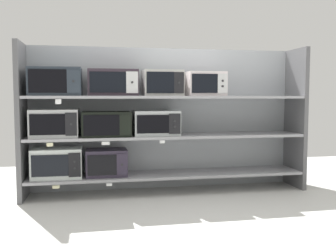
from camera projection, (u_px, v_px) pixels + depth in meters
The scene contains 22 objects.
ground at pixel (189, 220), 3.41m from camera, with size 7.10×6.00×0.02m, color silver.
back_panel at pixel (164, 118), 4.58m from camera, with size 3.30×0.04×1.67m, color #9EA3A8.
upright_left at pixel (22, 121), 4.03m from camera, with size 0.05×0.48×1.67m, color #5B5B5E.
upright_right at pixel (296, 118), 4.62m from camera, with size 0.05×0.48×1.67m, color #5B5B5E.
shelf_0 at pixel (168, 174), 4.37m from camera, with size 3.10×0.48×0.03m, color #99999E.
microwave_0 at pixel (57, 163), 4.12m from camera, with size 0.53×0.35×0.32m.
microwave_1 at pixel (107, 162), 4.22m from camera, with size 0.45×0.35×0.29m.
price_tag_0 at pixel (56, 187), 3.90m from camera, with size 0.07×0.00×0.03m, color beige.
price_tag_1 at pixel (109, 185), 4.01m from camera, with size 0.06×0.00×0.03m, color white.
shelf_1 at pixel (168, 136), 4.34m from camera, with size 3.10×0.48×0.03m, color #99999E.
microwave_2 at pixel (55, 123), 4.09m from camera, with size 0.50×0.41×0.30m.
microwave_3 at pixel (106, 124), 4.19m from camera, with size 0.53×0.43×0.27m.
microwave_4 at pixel (156, 123), 4.29m from camera, with size 0.51×0.41×0.28m.
price_tag_2 at pixel (50, 145), 3.86m from camera, with size 0.06×0.00×0.04m, color beige.
price_tag_3 at pixel (106, 143), 3.97m from camera, with size 0.08×0.00×0.03m, color white.
price_tag_4 at pixel (162, 142), 4.08m from camera, with size 0.06×0.00×0.03m, color white.
shelf_2 at pixel (168, 97), 4.30m from camera, with size 3.10×0.48×0.03m, color #99999E.
microwave_5 at pixel (56, 82), 4.06m from camera, with size 0.54×0.43×0.30m.
microwave_6 at pixel (113, 83), 4.17m from camera, with size 0.54×0.35×0.29m.
microwave_7 at pixel (162, 83), 4.27m from camera, with size 0.44×0.37×0.29m.
microwave_8 at pixel (205, 84), 4.37m from camera, with size 0.43×0.38×0.27m.
price_tag_5 at pixel (58, 102), 3.85m from camera, with size 0.06×0.00×0.05m, color white.
Camera 1 is at (-0.81, -4.24, 1.09)m, focal length 40.70 mm.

